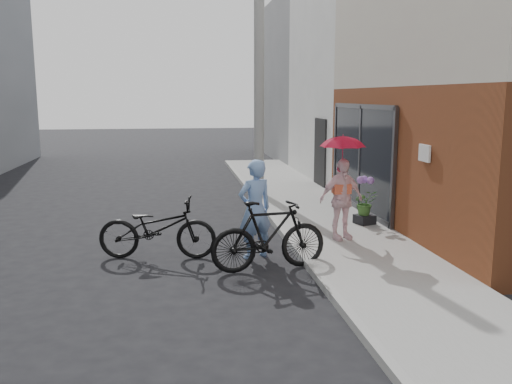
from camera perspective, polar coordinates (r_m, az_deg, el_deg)
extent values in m
plane|color=black|center=(9.30, -0.73, -7.55)|extent=(80.00, 80.00, 0.00)
cube|color=gray|center=(11.60, 8.26, -3.77)|extent=(2.20, 24.00, 0.12)
cube|color=#9E9E99|center=(11.33, 2.62, -4.01)|extent=(0.12, 24.00, 0.12)
cube|color=black|center=(13.11, 10.97, 3.52)|extent=(0.06, 3.80, 2.40)
cube|color=white|center=(10.03, 17.32, 3.93)|extent=(0.04, 0.40, 0.30)
cube|color=white|center=(19.67, 17.12, 11.63)|extent=(8.00, 6.00, 7.00)
cube|color=slate|center=(26.17, 10.41, 11.40)|extent=(8.00, 8.00, 7.00)
cylinder|color=#9E9E99|center=(14.97, 0.33, 12.69)|extent=(0.28, 0.28, 7.00)
imported|color=#799ED7|center=(9.42, -0.11, -1.82)|extent=(0.74, 0.61, 1.74)
imported|color=black|center=(9.61, -10.34, -3.78)|extent=(2.14, 1.02, 1.08)
imported|color=black|center=(8.81, 1.37, -4.61)|extent=(1.99, 0.81, 1.16)
imported|color=#FFD5DC|center=(10.35, 8.96, -0.76)|extent=(0.97, 0.58, 1.54)
imported|color=red|center=(10.20, 9.14, 5.45)|extent=(0.80, 0.80, 0.70)
cube|color=black|center=(11.82, 11.35, -2.83)|extent=(0.46, 0.46, 0.19)
imported|color=#3B6A2A|center=(11.74, 11.41, -1.11)|extent=(0.48, 0.42, 0.54)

